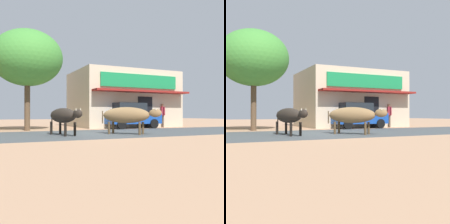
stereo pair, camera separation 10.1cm
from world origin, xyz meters
The scene contains 8 objects.
ground centered at (0.00, 0.00, 0.00)m, with size 80.00×80.00×0.00m, color tan.
asphalt_road centered at (0.00, 0.00, 0.00)m, with size 72.00×5.78×0.00m, color #494F52.
storefront_right_club centered at (5.06, 6.51, 2.01)m, with size 7.21×6.11×4.02m.
roadside_tree centered at (-2.26, 3.76, 4.02)m, with size 3.89×3.89×5.59m.
parked_hatchback_car centered at (4.22, 3.74, 0.84)m, with size 3.73×1.98×1.64m.
cow_near_brown centered at (-1.32, -0.43, 0.84)m, with size 1.04×2.69×1.18m.
cow_far_dark centered at (1.46, -1.03, 0.86)m, with size 2.23×2.37×1.23m.
pedestrian_by_shop centered at (6.85, 3.91, 0.97)m, with size 0.34×0.61×1.65m.
Camera 2 is at (-4.31, -12.11, 0.90)m, focal length 44.22 mm.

